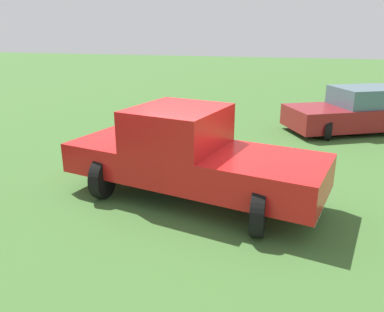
{
  "coord_description": "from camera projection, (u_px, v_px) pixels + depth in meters",
  "views": [
    {
      "loc": [
        -7.05,
        -2.05,
        3.27
      ],
      "look_at": [
        -0.2,
        -0.17,
        0.9
      ],
      "focal_mm": 35.99,
      "sensor_mm": 36.0,
      "label": 1
    }
  ],
  "objects": [
    {
      "name": "ground_plane",
      "position": [
        187.0,
        193.0,
        8.0
      ],
      "size": [
        80.0,
        80.0,
        0.0
      ],
      "primitive_type": "plane",
      "color": "#3D662D"
    },
    {
      "name": "pickup_truck",
      "position": [
        186.0,
        152.0,
        7.53
      ],
      "size": [
        2.99,
        5.36,
        1.83
      ],
      "rotation": [
        0.0,
        0.0,
        4.5
      ],
      "color": "black",
      "rests_on": "ground_plane"
    },
    {
      "name": "sedan_near",
      "position": [
        361.0,
        111.0,
        12.67
      ],
      "size": [
        3.79,
        5.03,
        1.45
      ],
      "rotation": [
        0.0,
        0.0,
        2.05
      ],
      "color": "black",
      "rests_on": "ground_plane"
    }
  ]
}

